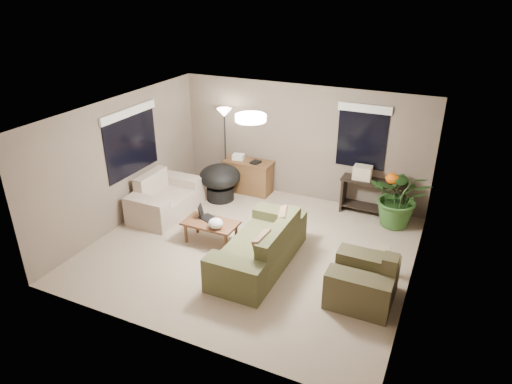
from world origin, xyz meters
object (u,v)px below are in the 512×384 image
at_px(console_table, 372,195).
at_px(floor_lamp, 224,123).
at_px(loveseat, 165,200).
at_px(armchair, 363,282).
at_px(desk, 249,176).
at_px(main_sofa, 261,250).
at_px(papasan_chair, 220,180).
at_px(coffee_table, 211,225).
at_px(cat_scratching_post, 381,262).
at_px(houseplant, 399,203).

xyz_separation_m(console_table, floor_lamp, (-3.31, -0.17, 1.16)).
height_order(loveseat, armchair, same).
height_order(desk, floor_lamp, floor_lamp).
bearing_deg(armchair, loveseat, 166.09).
relative_size(main_sofa, console_table, 1.69).
distance_m(main_sofa, console_table, 2.96).
bearing_deg(armchair, papasan_chair, 149.58).
height_order(console_table, papasan_chair, papasan_chair).
height_order(main_sofa, armchair, same).
xyz_separation_m(main_sofa, loveseat, (-2.59, 0.89, 0.00)).
xyz_separation_m(coffee_table, floor_lamp, (-0.86, 2.20, 1.24)).
bearing_deg(cat_scratching_post, console_table, 106.19).
relative_size(coffee_table, papasan_chair, 1.02).
height_order(main_sofa, coffee_table, main_sofa).
relative_size(armchair, coffee_table, 1.00).
xyz_separation_m(loveseat, cat_scratching_post, (4.50, -0.30, -0.08)).
height_order(loveseat, console_table, loveseat).
relative_size(coffee_table, cat_scratching_post, 2.00).
distance_m(armchair, desk, 4.27).
relative_size(papasan_chair, floor_lamp, 0.51).
bearing_deg(houseplant, desk, 176.62).
bearing_deg(main_sofa, console_table, 63.74).
xyz_separation_m(loveseat, desk, (1.12, 1.69, 0.08)).
bearing_deg(desk, console_table, 1.43).
xyz_separation_m(main_sofa, armchair, (1.78, -0.19, 0.00)).
height_order(armchair, papasan_chair, armchair).
relative_size(main_sofa, loveseat, 1.38).
bearing_deg(papasan_chair, cat_scratching_post, -19.79).
distance_m(desk, floor_lamp, 1.33).
bearing_deg(floor_lamp, desk, 11.34).
distance_m(console_table, floor_lamp, 3.51).
distance_m(papasan_chair, floor_lamp, 1.25).
height_order(desk, console_table, same).
bearing_deg(papasan_chair, loveseat, -124.46).
bearing_deg(console_table, loveseat, -155.76).
xyz_separation_m(main_sofa, houseplant, (1.88, 2.38, 0.19)).
distance_m(armchair, coffee_table, 2.96).
relative_size(coffee_table, floor_lamp, 0.52).
bearing_deg(desk, armchair, -40.39).
bearing_deg(cat_scratching_post, loveseat, 176.20).
xyz_separation_m(papasan_chair, cat_scratching_post, (3.77, -1.36, -0.25)).
xyz_separation_m(desk, cat_scratching_post, (3.38, -1.99, -0.16)).
distance_m(loveseat, floor_lamp, 2.13).
height_order(loveseat, coffee_table, loveseat).
relative_size(desk, papasan_chair, 1.12).
distance_m(main_sofa, loveseat, 2.74).
xyz_separation_m(main_sofa, desk, (-1.48, 2.58, 0.08)).
bearing_deg(main_sofa, cat_scratching_post, 17.34).
bearing_deg(console_table, houseplant, -25.14).
height_order(papasan_chair, floor_lamp, floor_lamp).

